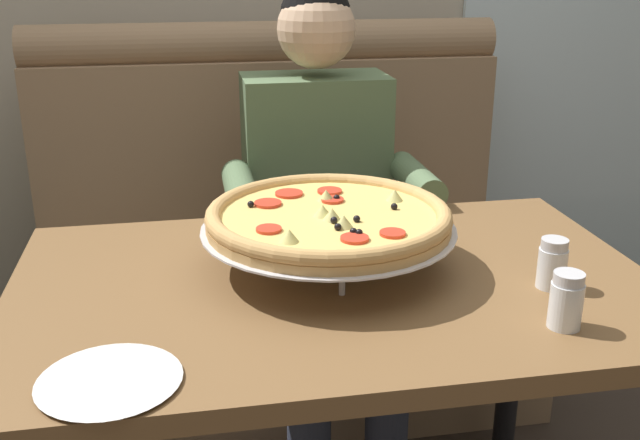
{
  "coord_description": "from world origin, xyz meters",
  "views": [
    {
      "loc": [
        -0.27,
        -1.3,
        1.34
      ],
      "look_at": [
        -0.01,
        0.08,
        0.83
      ],
      "focal_mm": 41.64,
      "sensor_mm": 36.0,
      "label": 1
    }
  ],
  "objects": [
    {
      "name": "booth_bench",
      "position": [
        0.0,
        0.87,
        0.4
      ],
      "size": [
        1.52,
        0.78,
        1.13
      ],
      "color": "#937556",
      "rests_on": "ground_plane"
    },
    {
      "name": "dining_table",
      "position": [
        0.0,
        0.0,
        0.64
      ],
      "size": [
        1.25,
        0.8,
        0.74
      ],
      "color": "brown",
      "rests_on": "ground_plane"
    },
    {
      "name": "diner_main",
      "position": [
        0.09,
        0.6,
        0.71
      ],
      "size": [
        0.54,
        0.64,
        1.27
      ],
      "color": "#2D3342",
      "rests_on": "ground_plane"
    },
    {
      "name": "pizza",
      "position": [
        0.0,
        0.06,
        0.84
      ],
      "size": [
        0.51,
        0.51,
        0.14
      ],
      "color": "silver",
      "rests_on": "dining_table"
    },
    {
      "name": "shaker_parmesan",
      "position": [
        0.4,
        -0.11,
        0.78
      ],
      "size": [
        0.06,
        0.06,
        0.1
      ],
      "color": "white",
      "rests_on": "dining_table"
    },
    {
      "name": "shaker_pepper_flakes",
      "position": [
        0.35,
        -0.26,
        0.78
      ],
      "size": [
        0.06,
        0.06,
        0.1
      ],
      "color": "white",
      "rests_on": "dining_table"
    },
    {
      "name": "plate_near_left",
      "position": [
        -0.4,
        -0.3,
        0.75
      ],
      "size": [
        0.22,
        0.22,
        0.02
      ],
      "color": "white",
      "rests_on": "dining_table"
    }
  ]
}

